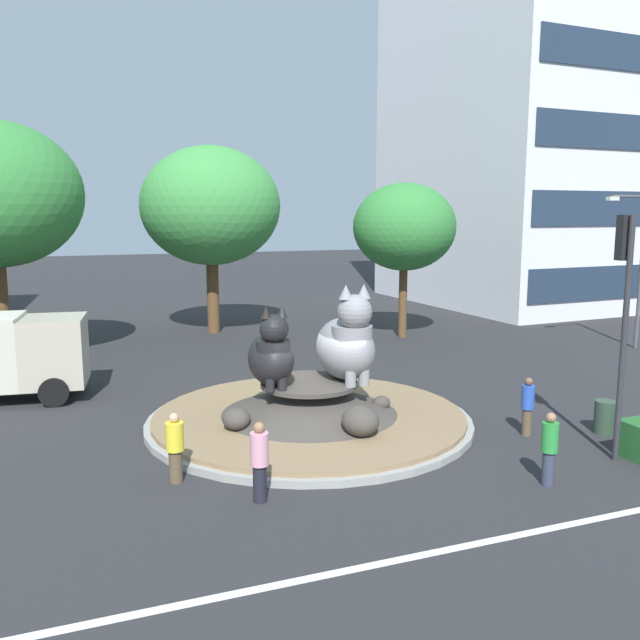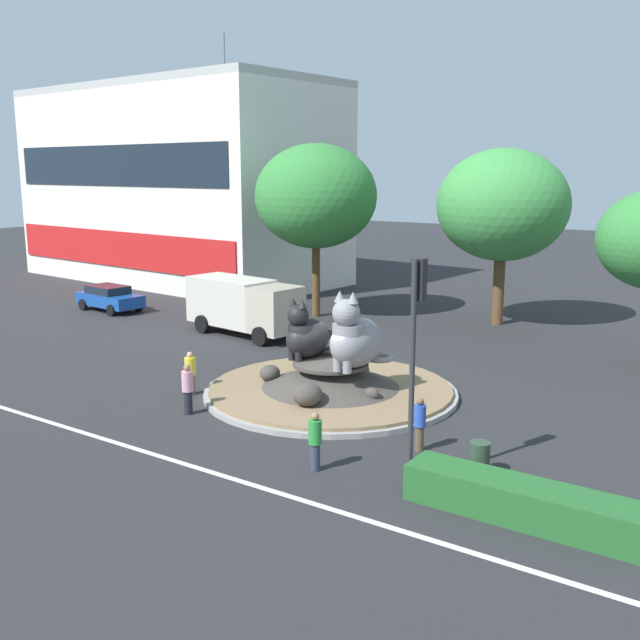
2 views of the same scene
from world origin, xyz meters
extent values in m
plane|color=#28282B|center=(0.00, 0.00, 0.00)|extent=(160.00, 160.00, 0.00)
cube|color=silver|center=(0.00, -7.60, 0.00)|extent=(112.00, 0.20, 0.01)
cylinder|color=gray|center=(0.00, 0.00, 0.09)|extent=(9.15, 9.15, 0.18)
cylinder|color=#846B4C|center=(0.00, 0.00, 0.24)|extent=(8.78, 8.78, 0.12)
cone|color=#423D38|center=(0.00, 0.00, 0.76)|extent=(4.98, 4.98, 0.92)
cylinder|color=#423D38|center=(0.00, 0.00, 1.15)|extent=(2.74, 2.74, 0.12)
ellipsoid|color=#423D38|center=(2.01, -0.51, 0.52)|extent=(0.54, 0.38, 0.43)
ellipsoid|color=#423D38|center=(0.26, 1.62, 0.58)|extent=(0.71, 0.71, 0.56)
ellipsoid|color=#423D38|center=(-2.27, -0.66, 0.59)|extent=(0.74, 0.80, 0.59)
ellipsoid|color=#423D38|center=(0.57, -2.24, 0.68)|extent=(0.96, 1.04, 0.77)
ellipsoid|color=black|center=(-1.08, 0.12, 1.92)|extent=(1.44, 2.07, 1.42)
cylinder|color=black|center=(-1.12, -0.27, 2.08)|extent=(1.01, 1.01, 0.89)
sphere|color=black|center=(-1.14, -0.41, 2.86)|extent=(0.78, 0.78, 0.78)
torus|color=black|center=(-0.68, 0.88, 1.36)|extent=(1.09, 1.09, 0.18)
cone|color=black|center=(-0.92, -0.44, 3.31)|extent=(0.35, 0.35, 0.32)
cone|color=black|center=(-1.35, -0.39, 3.31)|extent=(0.35, 0.35, 0.32)
cylinder|color=black|center=(-0.99, -0.61, 1.39)|extent=(0.25, 0.25, 0.36)
cylinder|color=black|center=(-1.31, -0.57, 1.39)|extent=(0.25, 0.25, 0.36)
ellipsoid|color=gray|center=(1.08, -0.03, 2.09)|extent=(1.54, 2.41, 1.75)
cylinder|color=gray|center=(1.08, -0.51, 2.28)|extent=(1.14, 1.14, 1.09)
sphere|color=gray|center=(1.08, -0.68, 3.24)|extent=(0.96, 0.96, 0.96)
torus|color=gray|center=(1.48, 0.95, 1.39)|extent=(1.10, 1.10, 0.22)
cone|color=gray|center=(1.34, -0.68, 3.79)|extent=(0.40, 0.40, 0.39)
cone|color=gray|center=(0.81, -0.68, 3.79)|extent=(0.40, 0.40, 0.39)
cylinder|color=gray|center=(1.27, -0.90, 1.43)|extent=(0.31, 0.31, 0.44)
cylinder|color=gray|center=(0.88, -0.90, 1.43)|extent=(0.31, 0.31, 0.44)
cylinder|color=#2D2D33|center=(5.95, -5.29, 2.93)|extent=(0.14, 0.14, 5.86)
cube|color=black|center=(5.96, -5.07, 5.33)|extent=(0.33, 0.26, 1.05)
sphere|color=#360606|center=(5.97, -4.99, 5.65)|extent=(0.18, 0.18, 0.18)
sphere|color=#392706|center=(5.97, -4.99, 5.33)|extent=(0.18, 0.18, 0.18)
sphere|color=green|center=(5.97, -4.99, 5.02)|extent=(0.18, 0.18, 0.18)
cube|color=silver|center=(23.68, 19.73, 16.31)|extent=(17.16, 16.67, 32.62)
cube|color=#233347|center=(24.07, 11.74, 2.04)|extent=(15.41, 0.84, 1.85)
cylinder|color=brown|center=(-8.61, 11.54, 1.98)|extent=(0.44, 0.44, 3.95)
cylinder|color=brown|center=(0.47, 15.16, 1.77)|extent=(0.59, 0.59, 3.53)
ellipsoid|color=#3D8E42|center=(0.47, 15.16, 6.21)|extent=(6.71, 6.71, 5.71)
cylinder|color=brown|center=(8.65, 10.75, 1.66)|extent=(0.39, 0.39, 3.31)
ellipsoid|color=#337F38|center=(8.65, 10.75, 5.23)|extent=(4.79, 4.79, 4.07)
cylinder|color=#4C4C51|center=(16.06, 4.73, 6.57)|extent=(2.01, 0.24, 0.10)
cube|color=silver|center=(15.06, 4.66, 6.47)|extent=(0.50, 0.24, 0.16)
cylinder|color=#33384C|center=(3.42, -5.91, 0.38)|extent=(0.27, 0.27, 0.76)
cylinder|color=#288C38|center=(3.42, -5.91, 1.09)|extent=(0.36, 0.36, 0.66)
sphere|color=#936B4C|center=(3.42, -5.91, 1.53)|extent=(0.22, 0.22, 0.22)
cylinder|color=brown|center=(5.10, -3.04, 0.37)|extent=(0.26, 0.26, 0.74)
cylinder|color=#284CB2|center=(5.10, -3.04, 1.06)|extent=(0.34, 0.34, 0.64)
sphere|color=brown|center=(5.10, -3.04, 1.48)|extent=(0.21, 0.21, 0.21)
cylinder|color=brown|center=(-4.18, -2.84, 0.37)|extent=(0.30, 0.30, 0.73)
cylinder|color=yellow|center=(-4.18, -2.84, 1.05)|extent=(0.40, 0.40, 0.64)
sphere|color=tan|center=(-4.18, -2.84, 1.48)|extent=(0.21, 0.21, 0.21)
cylinder|color=black|center=(-2.72, -4.47, 0.40)|extent=(0.29, 0.29, 0.79)
cylinder|color=pink|center=(-2.72, -4.47, 1.13)|extent=(0.38, 0.38, 0.69)
sphere|color=#936B4C|center=(-2.72, -4.47, 1.59)|extent=(0.23, 0.23, 0.23)
cube|color=#B7AD99|center=(-6.70, 5.46, 1.53)|extent=(2.15, 2.41, 2.17)
cylinder|color=black|center=(-6.50, 6.53, 0.45)|extent=(0.93, 0.41, 0.90)
cylinder|color=black|center=(-6.77, 4.36, 0.45)|extent=(0.93, 0.41, 0.90)
cylinder|color=#2D4233|center=(7.17, -3.65, 0.45)|extent=(0.56, 0.56, 0.90)
camera|label=1|loc=(-6.19, -17.02, 5.93)|focal=37.26mm
camera|label=2|loc=(13.97, -21.13, 7.99)|focal=40.96mm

